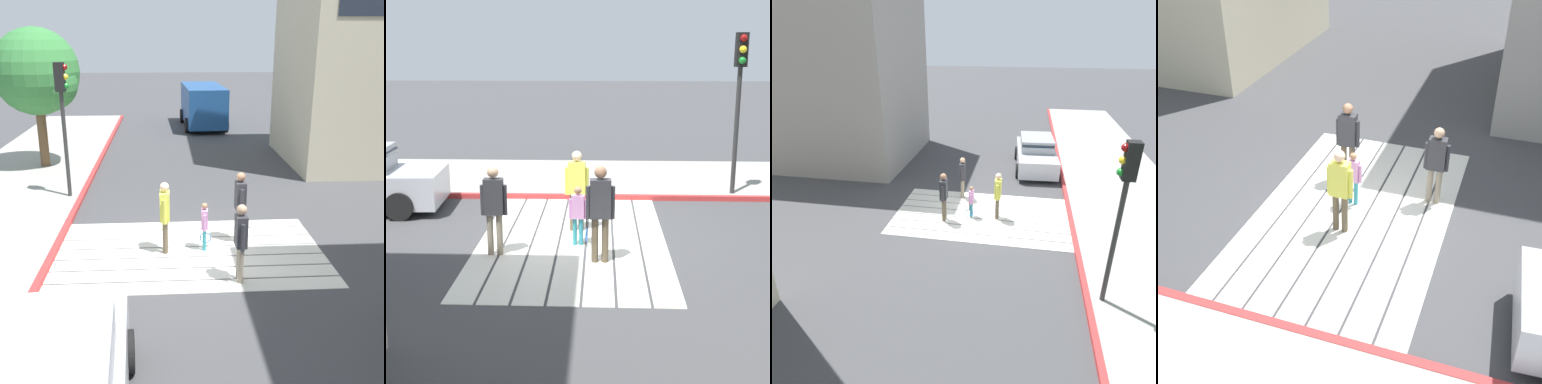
% 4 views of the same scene
% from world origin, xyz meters
% --- Properties ---
extents(ground_plane, '(120.00, 120.00, 0.00)m').
position_xyz_m(ground_plane, '(0.00, 0.00, 0.00)').
color(ground_plane, '#424244').
extents(crosswalk_stripes, '(6.40, 3.80, 0.01)m').
position_xyz_m(crosswalk_stripes, '(0.00, -0.00, 0.01)').
color(crosswalk_stripes, silver).
rests_on(crosswalk_stripes, ground).
extents(curb_painted, '(0.16, 40.00, 0.13)m').
position_xyz_m(curb_painted, '(-3.25, 0.00, 0.07)').
color(curb_painted, '#BC3333').
rests_on(curb_painted, ground).
extents(van_down_street, '(2.52, 5.28, 2.35)m').
position_xyz_m(van_down_street, '(1.71, 16.32, 1.28)').
color(van_down_street, '#1E4C8C').
rests_on(van_down_street, ground).
extents(traffic_light_corner, '(0.39, 0.28, 4.24)m').
position_xyz_m(traffic_light_corner, '(-3.58, 4.05, 3.04)').
color(traffic_light_corner, '#2D2D2D').
rests_on(traffic_light_corner, ground).
extents(street_tree, '(3.20, 3.20, 5.32)m').
position_xyz_m(street_tree, '(-5.15, 7.78, 3.63)').
color(street_tree, brown).
rests_on(street_tree, ground).
extents(pedestrian_adult_lead, '(0.23, 0.51, 1.73)m').
position_xyz_m(pedestrian_adult_lead, '(0.98, -1.44, 1.01)').
color(pedestrian_adult_lead, gray).
rests_on(pedestrian_adult_lead, ground).
extents(pedestrian_adult_trailing, '(0.25, 0.53, 1.82)m').
position_xyz_m(pedestrian_adult_trailing, '(1.29, 0.56, 1.06)').
color(pedestrian_adult_trailing, brown).
rests_on(pedestrian_adult_trailing, ground).
extents(pedestrian_adult_side, '(0.23, 0.51, 1.76)m').
position_xyz_m(pedestrian_adult_side, '(-0.58, 0.06, 1.02)').
color(pedestrian_adult_side, brown).
rests_on(pedestrian_adult_side, ground).
extents(pedestrian_child_with_racket, '(0.28, 0.38, 1.21)m').
position_xyz_m(pedestrian_child_with_racket, '(0.37, 0.13, 0.68)').
color(pedestrian_child_with_racket, teal).
rests_on(pedestrian_child_with_racket, ground).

